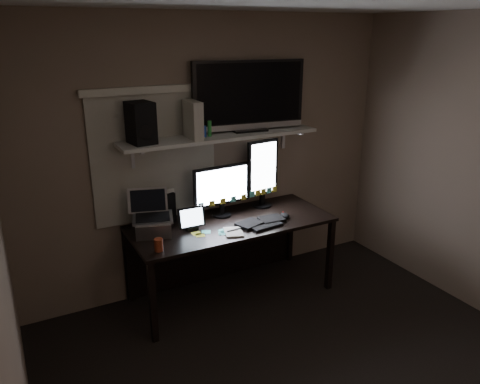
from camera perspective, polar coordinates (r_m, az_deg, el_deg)
back_wall at (r=4.31m, az=-3.33°, el=4.44°), size 3.60×0.00×3.60m
left_wall at (r=2.27m, az=-26.51°, el=-11.77°), size 0.00×3.60×3.60m
window_blinds at (r=4.09m, az=-10.27°, el=4.09°), size 1.10×0.02×1.10m
desk at (r=4.33m, az=-1.74°, el=-5.26°), size 1.80×0.75×0.73m
wall_shelf at (r=4.11m, az=-2.35°, el=6.80°), size 1.80×0.35×0.03m
monitor_landscape at (r=4.21m, az=-2.24°, el=0.17°), size 0.55×0.09×0.48m
monitor_portrait at (r=4.43m, az=2.77°, el=2.32°), size 0.34×0.10×0.66m
keyboard at (r=4.13m, az=2.53°, el=-3.63°), size 0.46×0.22×0.03m
mouse at (r=4.26m, az=5.49°, el=-2.86°), size 0.10×0.13×0.04m
notepad at (r=3.94m, az=-0.79°, el=-4.91°), size 0.20×0.24×0.01m
tablet at (r=3.98m, az=-5.96°, el=-3.22°), size 0.24×0.10×0.21m
file_sorter at (r=4.13m, az=-9.48°, el=-1.94°), size 0.25×0.17×0.29m
laptop at (r=3.91m, az=-10.62°, el=-2.65°), size 0.39×0.35×0.37m
cup at (r=3.67m, az=-9.89°, el=-6.36°), size 0.09×0.09×0.10m
sticky_notes at (r=3.96m, az=-3.40°, el=-4.86°), size 0.33×0.25×0.00m
tv at (r=4.21m, az=1.10°, el=11.62°), size 1.05×0.30×0.62m
game_console at (r=3.94m, az=-5.78°, el=8.75°), size 0.09×0.27×0.31m
speaker at (r=3.82m, az=-12.01°, el=8.25°), size 0.21×0.24×0.33m
bottles at (r=3.99m, az=-4.39°, el=7.60°), size 0.21×0.09×0.13m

